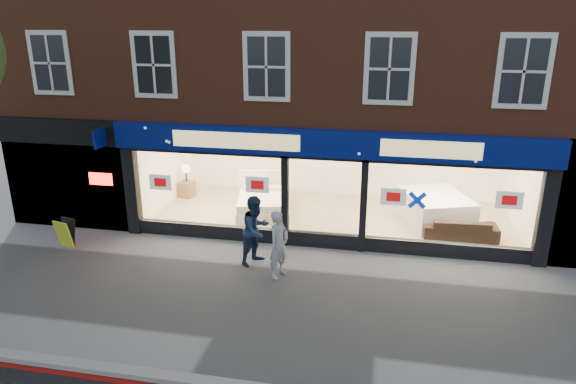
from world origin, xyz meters
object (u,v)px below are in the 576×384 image
(mattress_stack, at_px, (435,208))
(pedestrian_grey, at_px, (279,244))
(sofa, at_px, (460,228))
(a_board, at_px, (66,233))
(pedestrian_blue, at_px, (256,230))
(display_bed, at_px, (264,203))

(mattress_stack, bearing_deg, pedestrian_grey, -133.65)
(sofa, relative_size, a_board, 2.51)
(pedestrian_blue, bearing_deg, display_bed, 38.80)
(sofa, bearing_deg, mattress_stack, -65.44)
(pedestrian_grey, relative_size, pedestrian_blue, 0.93)
(sofa, distance_m, pedestrian_blue, 5.78)
(display_bed, bearing_deg, a_board, -156.33)
(pedestrian_blue, bearing_deg, sofa, -37.19)
(pedestrian_grey, bearing_deg, mattress_stack, -18.91)
(display_bed, distance_m, pedestrian_grey, 4.14)
(mattress_stack, xyz_separation_m, pedestrian_blue, (-4.65, -3.51, 0.37))
(display_bed, relative_size, sofa, 1.15)
(display_bed, bearing_deg, mattress_stack, -9.49)
(display_bed, xyz_separation_m, mattress_stack, (5.25, 0.22, 0.10))
(display_bed, height_order, pedestrian_blue, pedestrian_blue)
(a_board, xyz_separation_m, pedestrian_grey, (6.05, -0.52, 0.43))
(pedestrian_grey, height_order, pedestrian_blue, pedestrian_blue)
(display_bed, bearing_deg, sofa, -20.67)
(mattress_stack, height_order, a_board, mattress_stack)
(sofa, relative_size, pedestrian_blue, 1.13)
(sofa, bearing_deg, pedestrian_grey, 29.93)
(sofa, bearing_deg, a_board, 9.63)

